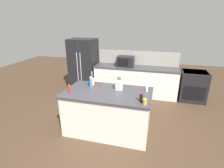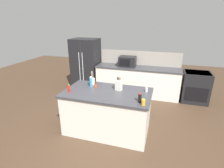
{
  "view_description": "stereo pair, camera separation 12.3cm",
  "coord_description": "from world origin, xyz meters",
  "px_view_note": "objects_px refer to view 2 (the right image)",
  "views": [
    {
      "loc": [
        0.97,
        -3.26,
        2.38
      ],
      "look_at": [
        0.0,
        0.35,
        0.99
      ],
      "focal_mm": 28.0,
      "sensor_mm": 36.0,
      "label": 1
    },
    {
      "loc": [
        1.09,
        -3.22,
        2.38
      ],
      "look_at": [
        0.0,
        0.35,
        0.99
      ],
      "focal_mm": 28.0,
      "sensor_mm": 36.0,
      "label": 2
    }
  ],
  "objects_px": {
    "utensil_crock": "(92,81)",
    "dish_soap_bottle": "(91,82)",
    "range_oven": "(195,87)",
    "refrigerator": "(86,64)",
    "hot_sauce_bottle": "(69,88)",
    "spice_jar_paprika": "(96,85)",
    "salt_shaker": "(146,90)",
    "knife_block": "(119,85)",
    "honey_jar": "(143,102)",
    "spice_jar_oregano": "(117,83)",
    "microwave": "(127,61)",
    "soy_sauce_bottle": "(140,98)"
  },
  "relations": [
    {
      "from": "microwave",
      "to": "spice_jar_oregano",
      "type": "relative_size",
      "value": 5.1
    },
    {
      "from": "microwave",
      "to": "knife_block",
      "type": "height_order",
      "value": "microwave"
    },
    {
      "from": "refrigerator",
      "to": "hot_sauce_bottle",
      "type": "bearing_deg",
      "value": -72.63
    },
    {
      "from": "honey_jar",
      "to": "hot_sauce_bottle",
      "type": "height_order",
      "value": "hot_sauce_bottle"
    },
    {
      "from": "spice_jar_oregano",
      "to": "salt_shaker",
      "type": "bearing_deg",
      "value": -14.43
    },
    {
      "from": "utensil_crock",
      "to": "dish_soap_bottle",
      "type": "relative_size",
      "value": 1.36
    },
    {
      "from": "range_oven",
      "to": "spice_jar_oregano",
      "type": "bearing_deg",
      "value": -138.01
    },
    {
      "from": "utensil_crock",
      "to": "salt_shaker",
      "type": "height_order",
      "value": "utensil_crock"
    },
    {
      "from": "refrigerator",
      "to": "range_oven",
      "type": "height_order",
      "value": "refrigerator"
    },
    {
      "from": "range_oven",
      "to": "refrigerator",
      "type": "bearing_deg",
      "value": 179.18
    },
    {
      "from": "honey_jar",
      "to": "dish_soap_bottle",
      "type": "bearing_deg",
      "value": 155.12
    },
    {
      "from": "dish_soap_bottle",
      "to": "knife_block",
      "type": "bearing_deg",
      "value": -2.45
    },
    {
      "from": "microwave",
      "to": "utensil_crock",
      "type": "height_order",
      "value": "microwave"
    },
    {
      "from": "range_oven",
      "to": "spice_jar_oregano",
      "type": "xyz_separation_m",
      "value": [
        -1.98,
        -1.78,
        0.52
      ]
    },
    {
      "from": "soy_sauce_bottle",
      "to": "hot_sauce_bottle",
      "type": "bearing_deg",
      "value": 178.36
    },
    {
      "from": "spice_jar_paprika",
      "to": "utensil_crock",
      "type": "bearing_deg",
      "value": 130.92
    },
    {
      "from": "range_oven",
      "to": "hot_sauce_bottle",
      "type": "relative_size",
      "value": 5.25
    },
    {
      "from": "knife_block",
      "to": "spice_jar_oregano",
      "type": "relative_size",
      "value": 2.78
    },
    {
      "from": "range_oven",
      "to": "utensil_crock",
      "type": "bearing_deg",
      "value": -143.62
    },
    {
      "from": "hot_sauce_bottle",
      "to": "spice_jar_paprika",
      "type": "xyz_separation_m",
      "value": [
        0.43,
        0.4,
        -0.03
      ]
    },
    {
      "from": "spice_jar_paprika",
      "to": "microwave",
      "type": "bearing_deg",
      "value": 82.13
    },
    {
      "from": "refrigerator",
      "to": "hot_sauce_bottle",
      "type": "xyz_separation_m",
      "value": [
        0.78,
        -2.5,
        0.14
      ]
    },
    {
      "from": "salt_shaker",
      "to": "spice_jar_oregano",
      "type": "relative_size",
      "value": 1.01
    },
    {
      "from": "soy_sauce_bottle",
      "to": "spice_jar_oregano",
      "type": "bearing_deg",
      "value": 132.0
    },
    {
      "from": "salt_shaker",
      "to": "hot_sauce_bottle",
      "type": "distance_m",
      "value": 1.62
    },
    {
      "from": "spice_jar_oregano",
      "to": "utensil_crock",
      "type": "bearing_deg",
      "value": -170.56
    },
    {
      "from": "knife_block",
      "to": "refrigerator",
      "type": "bearing_deg",
      "value": 146.48
    },
    {
      "from": "salt_shaker",
      "to": "utensil_crock",
      "type": "bearing_deg",
      "value": 176.11
    },
    {
      "from": "honey_jar",
      "to": "spice_jar_oregano",
      "type": "bearing_deg",
      "value": 131.4
    },
    {
      "from": "range_oven",
      "to": "knife_block",
      "type": "xyz_separation_m",
      "value": [
        -1.86,
        -2.04,
        0.59
      ]
    },
    {
      "from": "refrigerator",
      "to": "knife_block",
      "type": "height_order",
      "value": "refrigerator"
    },
    {
      "from": "refrigerator",
      "to": "microwave",
      "type": "xyz_separation_m",
      "value": [
        1.49,
        -0.05,
        0.22
      ]
    },
    {
      "from": "range_oven",
      "to": "dish_soap_bottle",
      "type": "distance_m",
      "value": 3.27
    },
    {
      "from": "microwave",
      "to": "hot_sauce_bottle",
      "type": "height_order",
      "value": "microwave"
    },
    {
      "from": "honey_jar",
      "to": "dish_soap_bottle",
      "type": "height_order",
      "value": "dish_soap_bottle"
    },
    {
      "from": "salt_shaker",
      "to": "spice_jar_paprika",
      "type": "relative_size",
      "value": 0.9
    },
    {
      "from": "knife_block",
      "to": "spice_jar_oregano",
      "type": "bearing_deg",
      "value": 130.85
    },
    {
      "from": "honey_jar",
      "to": "hot_sauce_bottle",
      "type": "xyz_separation_m",
      "value": [
        -1.56,
        0.15,
        0.03
      ]
    },
    {
      "from": "refrigerator",
      "to": "spice_jar_oregano",
      "type": "bearing_deg",
      "value": -48.36
    },
    {
      "from": "microwave",
      "to": "honey_jar",
      "type": "height_order",
      "value": "microwave"
    },
    {
      "from": "utensil_crock",
      "to": "dish_soap_bottle",
      "type": "distance_m",
      "value": 0.14
    },
    {
      "from": "microwave",
      "to": "hot_sauce_bottle",
      "type": "xyz_separation_m",
      "value": [
        -0.71,
        -2.44,
        -0.08
      ]
    },
    {
      "from": "honey_jar",
      "to": "spice_jar_paprika",
      "type": "height_order",
      "value": "honey_jar"
    },
    {
      "from": "range_oven",
      "to": "hot_sauce_bottle",
      "type": "bearing_deg",
      "value": -139.13
    },
    {
      "from": "spice_jar_paprika",
      "to": "hot_sauce_bottle",
      "type": "bearing_deg",
      "value": -137.33
    },
    {
      "from": "honey_jar",
      "to": "spice_jar_oregano",
      "type": "height_order",
      "value": "honey_jar"
    },
    {
      "from": "soy_sauce_bottle",
      "to": "utensil_crock",
      "type": "bearing_deg",
      "value": 153.01
    },
    {
      "from": "refrigerator",
      "to": "microwave",
      "type": "distance_m",
      "value": 1.51
    },
    {
      "from": "salt_shaker",
      "to": "soy_sauce_bottle",
      "type": "bearing_deg",
      "value": -97.06
    },
    {
      "from": "microwave",
      "to": "spice_jar_paprika",
      "type": "distance_m",
      "value": 2.07
    }
  ]
}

